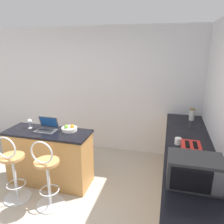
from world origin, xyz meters
TOP-DOWN VIEW (x-y plane):
  - wall_back at (0.00, 2.45)m, footprint 12.00×0.06m
  - breakfast_bar at (-0.40, 0.95)m, footprint 1.37×0.54m
  - counter_right at (1.75, 0.96)m, footprint 0.65×2.95m
  - bar_stool_near at (-0.68, 0.41)m, footprint 0.40×0.40m
  - bar_stool_far at (-0.12, 0.41)m, footprint 0.40×0.40m
  - laptop at (-0.43, 1.00)m, footprint 0.32×0.25m
  - microwave at (1.71, 0.08)m, footprint 0.51×0.35m
  - toaster at (1.71, 0.58)m, footprint 0.24×0.30m
  - storage_jar at (1.85, 2.11)m, footprint 0.10×0.10m
  - wine_glass_short at (-0.75, 1.00)m, footprint 0.07×0.07m
  - fruit_bowl at (-0.07, 1.06)m, footprint 0.24×0.24m
  - mug_white at (1.59, 0.99)m, footprint 0.11×0.09m

SIDE VIEW (x-z plane):
  - counter_right at x=1.75m, z-range 0.00..0.91m
  - breakfast_bar at x=-0.40m, z-range 0.00..0.91m
  - bar_stool_near at x=-0.68m, z-range -0.03..1.02m
  - bar_stool_far at x=-0.12m, z-range -0.03..1.02m
  - fruit_bowl at x=-0.07m, z-range 0.89..1.00m
  - mug_white at x=1.59m, z-range 0.91..1.00m
  - laptop at x=-0.43m, z-range 0.86..1.07m
  - toaster at x=1.71m, z-range 0.91..1.11m
  - storage_jar at x=1.85m, z-range 0.91..1.13m
  - wine_glass_short at x=-0.75m, z-range 0.95..1.11m
  - microwave at x=1.71m, z-range 0.91..1.20m
  - wall_back at x=0.00m, z-range 0.00..2.60m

